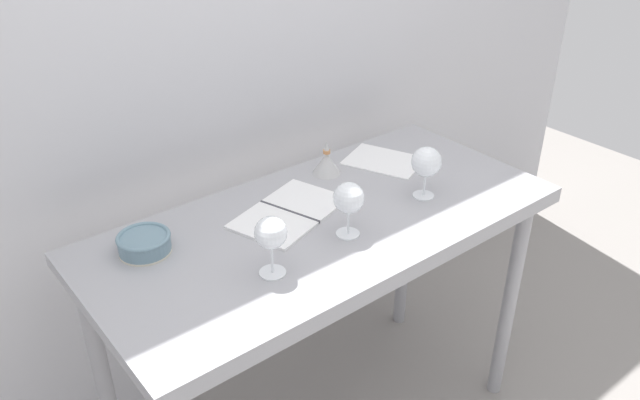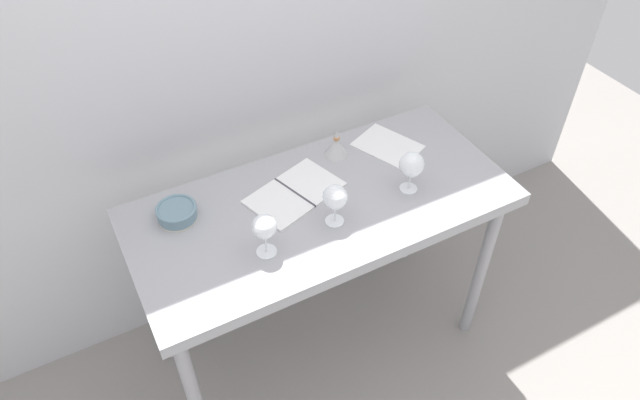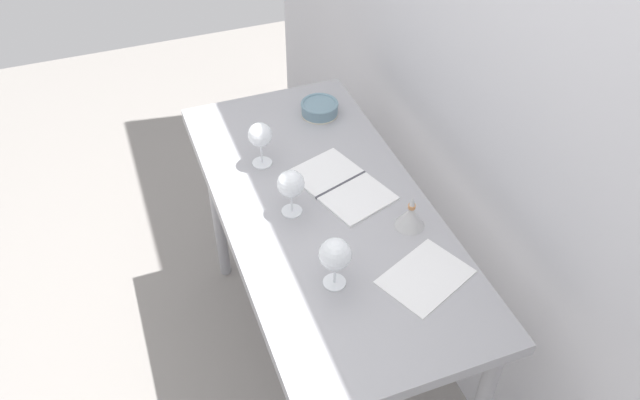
{
  "view_description": "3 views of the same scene",
  "coord_description": "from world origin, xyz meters",
  "px_view_note": "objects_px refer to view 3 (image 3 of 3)",
  "views": [
    {
      "loc": [
        -1.01,
        -1.24,
        1.88
      ],
      "look_at": [
        -0.05,
        -0.05,
        1.0
      ],
      "focal_mm": 36.12,
      "sensor_mm": 36.0,
      "label": 1
    },
    {
      "loc": [
        -0.72,
        -1.36,
        2.37
      ],
      "look_at": [
        -0.02,
        -0.02,
        0.93
      ],
      "focal_mm": 32.96,
      "sensor_mm": 36.0,
      "label": 2
    },
    {
      "loc": [
        1.42,
        -0.55,
        2.29
      ],
      "look_at": [
        0.01,
        -0.02,
        0.94
      ],
      "focal_mm": 35.85,
      "sensor_mm": 36.0,
      "label": 3
    }
  ],
  "objects_px": {
    "tasting_sheet_upper": "(425,277)",
    "wine_glass_near_left": "(260,136)",
    "tasting_bowl": "(320,108)",
    "wine_glass_near_center": "(291,185)",
    "decanter_funnel": "(410,216)",
    "open_notebook": "(341,185)",
    "wine_glass_near_right": "(335,255)"
  },
  "relations": [
    {
      "from": "wine_glass_near_center",
      "to": "tasting_bowl",
      "type": "xyz_separation_m",
      "value": [
        -0.48,
        0.27,
        -0.08
      ]
    },
    {
      "from": "wine_glass_near_left",
      "to": "decanter_funnel",
      "type": "height_order",
      "value": "wine_glass_near_left"
    },
    {
      "from": "tasting_sheet_upper",
      "to": "decanter_funnel",
      "type": "bearing_deg",
      "value": 142.42
    },
    {
      "from": "wine_glass_near_center",
      "to": "tasting_sheet_upper",
      "type": "bearing_deg",
      "value": 34.45
    },
    {
      "from": "wine_glass_near_left",
      "to": "decanter_funnel",
      "type": "xyz_separation_m",
      "value": [
        0.46,
        0.34,
        -0.08
      ]
    },
    {
      "from": "open_notebook",
      "to": "tasting_sheet_upper",
      "type": "distance_m",
      "value": 0.46
    },
    {
      "from": "tasting_sheet_upper",
      "to": "wine_glass_near_left",
      "type": "bearing_deg",
      "value": -179.9
    },
    {
      "from": "wine_glass_near_right",
      "to": "decanter_funnel",
      "type": "relative_size",
      "value": 1.43
    },
    {
      "from": "wine_glass_near_center",
      "to": "tasting_bowl",
      "type": "relative_size",
      "value": 1.12
    },
    {
      "from": "decanter_funnel",
      "to": "tasting_sheet_upper",
      "type": "bearing_deg",
      "value": -14.1
    },
    {
      "from": "tasting_sheet_upper",
      "to": "decanter_funnel",
      "type": "relative_size",
      "value": 2.15
    },
    {
      "from": "wine_glass_near_center",
      "to": "decanter_funnel",
      "type": "relative_size",
      "value": 1.39
    },
    {
      "from": "open_notebook",
      "to": "tasting_sheet_upper",
      "type": "bearing_deg",
      "value": -8.44
    },
    {
      "from": "wine_glass_near_left",
      "to": "tasting_bowl",
      "type": "bearing_deg",
      "value": 125.82
    },
    {
      "from": "open_notebook",
      "to": "decanter_funnel",
      "type": "xyz_separation_m",
      "value": [
        0.25,
        0.13,
        0.03
      ]
    },
    {
      "from": "wine_glass_near_right",
      "to": "decanter_funnel",
      "type": "bearing_deg",
      "value": 114.16
    },
    {
      "from": "wine_glass_near_right",
      "to": "tasting_sheet_upper",
      "type": "xyz_separation_m",
      "value": [
        0.07,
        0.25,
        -0.11
      ]
    },
    {
      "from": "wine_glass_near_right",
      "to": "decanter_funnel",
      "type": "height_order",
      "value": "wine_glass_near_right"
    },
    {
      "from": "wine_glass_near_right",
      "to": "wine_glass_near_left",
      "type": "xyz_separation_m",
      "value": [
        -0.59,
        -0.04,
        0.0
      ]
    },
    {
      "from": "tasting_sheet_upper",
      "to": "tasting_bowl",
      "type": "bearing_deg",
      "value": 156.4
    },
    {
      "from": "tasting_sheet_upper",
      "to": "tasting_bowl",
      "type": "relative_size",
      "value": 1.73
    },
    {
      "from": "wine_glass_near_left",
      "to": "decanter_funnel",
      "type": "distance_m",
      "value": 0.58
    },
    {
      "from": "wine_glass_near_left",
      "to": "tasting_bowl",
      "type": "relative_size",
      "value": 1.14
    },
    {
      "from": "open_notebook",
      "to": "decanter_funnel",
      "type": "relative_size",
      "value": 3.38
    },
    {
      "from": "open_notebook",
      "to": "wine_glass_near_center",
      "type": "bearing_deg",
      "value": -90.76
    },
    {
      "from": "tasting_sheet_upper",
      "to": "decanter_funnel",
      "type": "distance_m",
      "value": 0.22
    },
    {
      "from": "wine_glass_near_left",
      "to": "tasting_bowl",
      "type": "height_order",
      "value": "wine_glass_near_left"
    },
    {
      "from": "wine_glass_near_left",
      "to": "open_notebook",
      "type": "distance_m",
      "value": 0.32
    },
    {
      "from": "wine_glass_near_right",
      "to": "tasting_bowl",
      "type": "distance_m",
      "value": 0.85
    },
    {
      "from": "wine_glass_near_center",
      "to": "tasting_bowl",
      "type": "distance_m",
      "value": 0.56
    },
    {
      "from": "wine_glass_near_right",
      "to": "tasting_bowl",
      "type": "xyz_separation_m",
      "value": [
        -0.8,
        0.25,
        -0.09
      ]
    },
    {
      "from": "wine_glass_near_center",
      "to": "decanter_funnel",
      "type": "height_order",
      "value": "wine_glass_near_center"
    }
  ]
}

